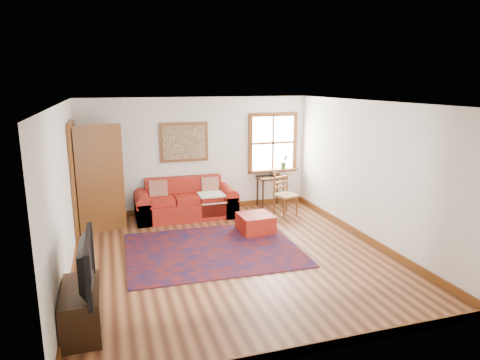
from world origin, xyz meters
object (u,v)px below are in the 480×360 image
object	(u,v)px
red_leather_sofa	(186,204)
side_table	(270,182)
red_ottoman	(256,223)
media_cabinet	(82,309)
ladder_back_chair	(284,193)

from	to	relation	value
red_leather_sofa	side_table	world-z (taller)	red_leather_sofa
red_ottoman	side_table	world-z (taller)	side_table
red_leather_sofa	media_cabinet	xyz separation A→B (m)	(-1.92, -3.89, -0.01)
red_leather_sofa	red_ottoman	xyz separation A→B (m)	(1.09, -1.36, -0.10)
red_ottoman	red_leather_sofa	bearing A→B (deg)	125.81
red_ottoman	ladder_back_chair	world-z (taller)	ladder_back_chair
red_ottoman	media_cabinet	bearing A→B (deg)	-142.87
red_ottoman	ladder_back_chair	bearing A→B (deg)	39.97
red_leather_sofa	ladder_back_chair	xyz separation A→B (m)	(2.05, -0.46, 0.21)
ladder_back_chair	red_leather_sofa	bearing A→B (deg)	167.26
red_leather_sofa	media_cabinet	size ratio (longest dim) A/B	2.22
side_table	ladder_back_chair	xyz separation A→B (m)	(0.07, -0.64, -0.11)
media_cabinet	red_leather_sofa	bearing A→B (deg)	63.78
side_table	ladder_back_chair	bearing A→B (deg)	-84.16
side_table	ladder_back_chair	size ratio (longest dim) A/B	0.80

